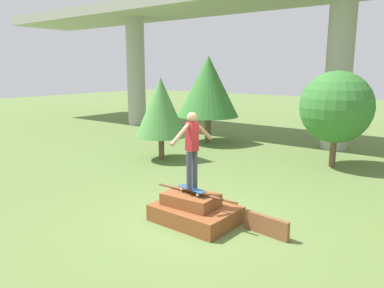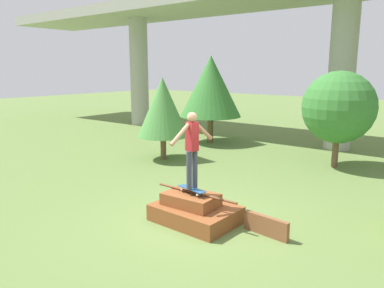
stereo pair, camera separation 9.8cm
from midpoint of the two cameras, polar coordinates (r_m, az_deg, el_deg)
name	(u,v)px [view 1 (the left image)]	position (r m, az deg, el deg)	size (l,w,h in m)	color
ground_plane	(196,221)	(8.71, 0.22, -11.70)	(80.00, 80.00, 0.00)	olive
scrap_pile	(195,210)	(8.61, 0.06, -10.08)	(2.17, 1.39, 0.70)	brown
scrap_plank_loose	(266,225)	(8.12, 10.90, -12.09)	(1.04, 0.22, 0.41)	brown
skateboard	(192,189)	(8.42, -0.34, -6.88)	(0.78, 0.32, 0.09)	#23517F
skater	(192,145)	(8.16, -0.35, -0.09)	(0.30, 1.21, 1.71)	#383D4C
highway_overpass	(344,0)	(17.35, 22.04, 19.73)	(44.00, 4.78, 7.02)	#A8A59E
tree_behind_left	(161,107)	(14.14, -4.99, 5.60)	(1.94, 1.94, 3.12)	brown
tree_behind_right	(336,107)	(13.87, 20.93, 5.26)	(2.49, 2.49, 3.37)	brown
tree_mid_back	(208,86)	(17.42, 2.32, 8.76)	(2.83, 2.83, 4.03)	brown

